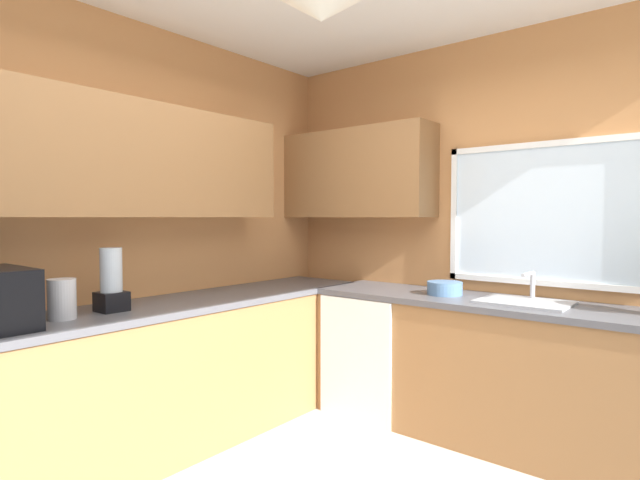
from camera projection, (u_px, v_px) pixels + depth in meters
room_shell at (274, 142)px, 2.92m from camera, size 3.56×3.95×2.78m
counter_run_left at (138, 384)px, 2.98m from camera, size 0.65×3.56×0.92m
counter_run_back at (506, 373)px, 3.19m from camera, size 2.65×0.65×0.92m
dishwasher at (377, 352)px, 3.78m from camera, size 0.60×0.60×0.87m
kettle at (62, 299)px, 2.60m from camera, size 0.14×0.14×0.21m
sink_assembly at (525, 301)px, 3.11m from camera, size 0.53×0.40×0.19m
bowl at (445, 288)px, 3.44m from camera, size 0.24×0.24×0.09m
blender_appliance at (111, 283)px, 2.83m from camera, size 0.15×0.15×0.36m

